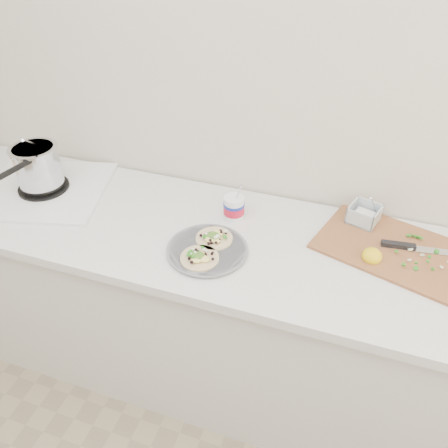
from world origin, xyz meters
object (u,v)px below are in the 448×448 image
(stove, at_px, (40,175))
(cutboard, at_px, (389,242))
(taco_plate, at_px, (207,248))
(tub, at_px, (235,205))

(stove, bearing_deg, cutboard, -10.56)
(taco_plate, height_order, tub, tub)
(tub, bearing_deg, stove, -174.69)
(tub, bearing_deg, taco_plate, -98.00)
(stove, relative_size, cutboard, 1.08)
(stove, height_order, cutboard, stove)
(taco_plate, height_order, cutboard, cutboard)
(stove, relative_size, taco_plate, 2.11)
(stove, xyz_separation_m, tub, (0.84, 0.08, -0.02))
(stove, distance_m, cutboard, 1.43)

